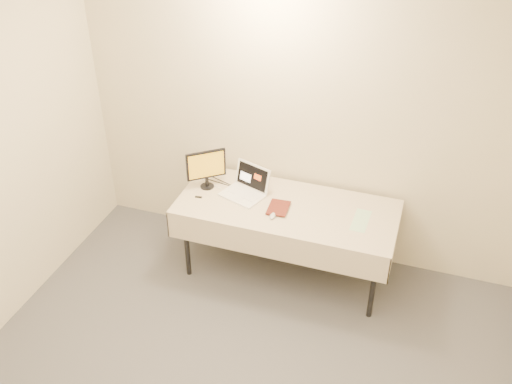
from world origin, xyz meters
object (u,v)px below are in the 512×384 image
(table, at_px, (287,212))
(book, at_px, (269,196))
(laptop, at_px, (246,188))
(monitor, at_px, (206,166))

(table, height_order, book, book)
(table, relative_size, laptop, 4.31)
(laptop, xyz_separation_m, book, (0.25, -0.15, 0.06))
(monitor, xyz_separation_m, book, (0.61, -0.13, -0.10))
(table, xyz_separation_m, book, (-0.14, -0.07, 0.18))
(laptop, distance_m, monitor, 0.40)
(table, bearing_deg, laptop, 169.19)
(laptop, height_order, monitor, monitor)
(laptop, height_order, book, laptop)
(table, distance_m, laptop, 0.41)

